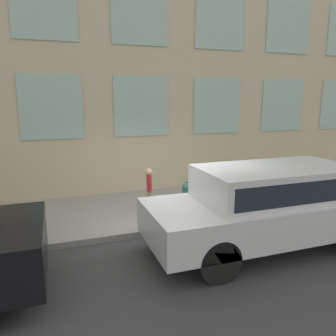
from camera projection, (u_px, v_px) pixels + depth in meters
ground_plane at (179, 232)px, 7.37m from camera, size 80.00×80.00×0.00m
sidewalk at (158, 208)px, 8.81m from camera, size 3.16×60.00×0.14m
building_facade at (139, 27)px, 9.38m from camera, size 0.33×40.00×9.89m
fire_hydrant at (187, 198)px, 7.98m from camera, size 0.34×0.45×0.84m
person at (149, 186)px, 8.19m from camera, size 0.27×0.18×1.11m
parked_truck_silver_near at (272, 202)px, 6.43m from camera, size 1.82×4.88×1.67m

